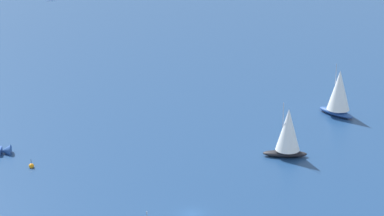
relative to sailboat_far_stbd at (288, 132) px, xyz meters
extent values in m
plane|color=navy|center=(-3.30, -34.08, -5.69)|extent=(2000.00, 2000.00, 0.00)
ellipsoid|color=black|center=(-0.38, -0.20, -5.02)|extent=(9.80, 6.95, 1.35)
cylinder|color=#B2B2B7|center=(-1.02, -0.54, 1.22)|extent=(0.14, 0.14, 11.12)
cone|color=white|center=(0.05, 0.03, 0.66)|extent=(7.20, 7.20, 9.45)
cone|color=#23478C|center=(-53.46, -31.22, -5.01)|extent=(3.35, 3.49, 2.73)
ellipsoid|color=#23478C|center=(-0.81, 30.37, -4.97)|extent=(10.68, 5.70, 1.44)
cylinder|color=#B2B2B7|center=(-1.55, 30.59, 1.66)|extent=(0.14, 0.14, 11.83)
cone|color=white|center=(-0.32, 30.23, 1.07)|extent=(7.04, 7.04, 10.05)
sphere|color=orange|center=(-43.47, -33.89, -5.31)|extent=(1.10, 1.10, 1.10)
cylinder|color=black|center=(-43.47, -33.89, -4.26)|extent=(0.08, 0.08, 1.00)
camera|label=1|loc=(65.78, -145.89, 62.21)|focal=73.68mm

